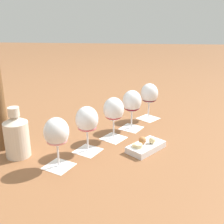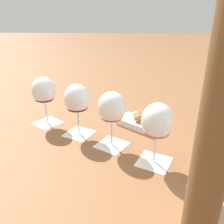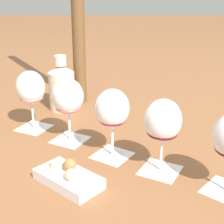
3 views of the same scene
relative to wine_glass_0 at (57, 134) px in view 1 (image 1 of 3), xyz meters
name	(u,v)px [view 1 (image 1 of 3)]	position (x,y,z in m)	size (l,w,h in m)	color
ground_plane	(112,138)	(0.26, -0.17, -0.13)	(8.00, 8.00, 0.00)	brown
tasting_card_0	(59,166)	(0.00, 0.00, -0.13)	(0.13, 0.13, 0.00)	white
tasting_card_1	(88,151)	(0.13, -0.09, -0.13)	(0.13, 0.13, 0.00)	white
tasting_card_2	(114,138)	(0.26, -0.18, -0.13)	(0.13, 0.13, 0.00)	white
tasting_card_3	(131,128)	(0.38, -0.26, -0.13)	(0.13, 0.13, 0.00)	white
tasting_card_4	(148,118)	(0.53, -0.35, -0.13)	(0.13, 0.13, 0.00)	white
wine_glass_0	(57,134)	(0.00, 0.00, 0.00)	(0.09, 0.09, 0.19)	white
wine_glass_1	(87,121)	(0.13, -0.09, 0.00)	(0.09, 0.09, 0.19)	white
wine_glass_2	(114,111)	(0.26, -0.18, 0.00)	(0.09, 0.09, 0.19)	white
wine_glass_3	(132,103)	(0.38, -0.26, 0.00)	(0.09, 0.09, 0.19)	white
wine_glass_4	(149,95)	(0.53, -0.35, 0.00)	(0.09, 0.09, 0.19)	white
ceramic_vase	(17,135)	(0.07, 0.18, -0.04)	(0.10, 0.10, 0.20)	beige
snack_dish	(145,146)	(0.16, -0.32, -0.11)	(0.18, 0.17, 0.06)	silver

